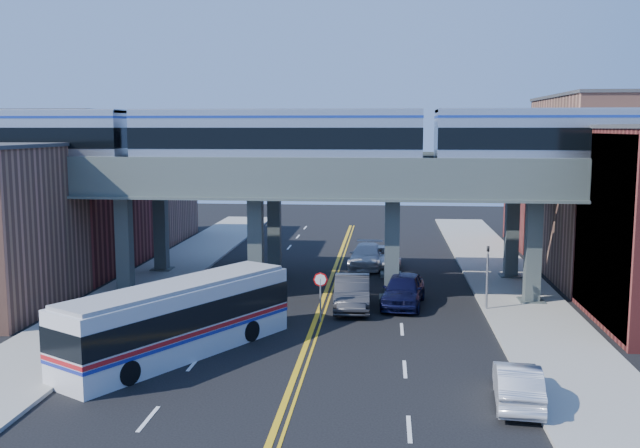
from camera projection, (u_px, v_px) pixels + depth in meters
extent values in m
plane|color=black|center=(308.00, 338.00, 34.16)|extent=(120.00, 120.00, 0.00)
cube|color=gray|center=(145.00, 286.00, 45.08)|extent=(5.00, 70.00, 0.16)
cube|color=gray|center=(516.00, 294.00, 42.96)|extent=(5.00, 70.00, 0.16)
cube|color=maroon|center=(76.00, 192.00, 50.92)|extent=(8.00, 14.00, 11.00)
cube|color=#96604D|center=(139.00, 196.00, 63.95)|extent=(8.00, 10.00, 8.00)
cube|color=#96604D|center=(610.00, 189.00, 47.44)|extent=(8.00, 14.00, 12.00)
cube|color=maroon|center=(562.00, 193.00, 60.47)|extent=(8.00, 10.00, 9.00)
cube|color=teal|center=(602.00, 233.00, 36.13)|extent=(0.10, 9.50, 9.50)
cube|color=#475250|center=(125.00, 246.00, 42.76)|extent=(0.85, 0.85, 6.00)
cube|color=#475250|center=(256.00, 248.00, 42.03)|extent=(0.85, 0.85, 6.00)
cube|color=#475250|center=(392.00, 250.00, 41.29)|extent=(0.85, 0.85, 6.00)
cube|color=#475250|center=(533.00, 252.00, 40.55)|extent=(0.85, 0.85, 6.00)
cube|color=#4E5954|center=(323.00, 186.00, 41.16)|extent=(52.00, 3.60, 1.40)
cube|color=#475250|center=(161.00, 229.00, 49.67)|extent=(0.85, 0.85, 6.00)
cube|color=#475250|center=(274.00, 231.00, 48.93)|extent=(0.85, 0.85, 6.00)
cube|color=#475250|center=(391.00, 233.00, 48.19)|extent=(0.85, 0.85, 6.00)
cube|color=#475250|center=(512.00, 234.00, 47.46)|extent=(0.85, 0.85, 6.00)
cube|color=#4E5954|center=(332.00, 178.00, 48.07)|extent=(52.00, 3.60, 1.40)
cube|color=black|center=(77.00, 170.00, 42.41)|extent=(2.40, 2.40, 0.27)
cube|color=black|center=(188.00, 171.00, 41.79)|extent=(2.40, 2.40, 0.27)
cube|color=black|center=(369.00, 172.00, 40.81)|extent=(2.40, 2.40, 0.27)
cube|color=silver|center=(277.00, 139.00, 41.05)|extent=(16.57, 3.16, 3.49)
cube|color=black|center=(277.00, 136.00, 41.03)|extent=(16.59, 3.22, 1.20)
cube|color=black|center=(488.00, 172.00, 40.18)|extent=(2.40, 2.40, 0.27)
cube|color=silver|center=(587.00, 139.00, 39.44)|extent=(16.57, 3.16, 3.49)
cube|color=black|center=(587.00, 136.00, 39.42)|extent=(16.59, 3.22, 1.20)
cylinder|color=slate|center=(320.00, 300.00, 36.94)|extent=(0.09, 0.09, 2.30)
cylinder|color=red|center=(320.00, 280.00, 36.80)|extent=(0.76, 0.04, 0.76)
cylinder|color=slate|center=(487.00, 283.00, 39.02)|extent=(0.12, 0.12, 3.20)
imported|color=black|center=(488.00, 246.00, 38.75)|extent=(0.15, 0.18, 0.90)
cube|color=silver|center=(179.00, 321.00, 31.55)|extent=(8.34, 11.60, 3.09)
cube|color=black|center=(179.00, 312.00, 31.50)|extent=(8.41, 11.67, 1.05)
cube|color=#B21419|center=(180.00, 327.00, 31.59)|extent=(8.40, 11.66, 0.18)
cylinder|color=black|center=(109.00, 367.00, 28.63)|extent=(2.82, 2.23, 1.00)
cylinder|color=black|center=(232.00, 327.00, 34.38)|extent=(2.82, 2.23, 1.00)
imported|color=black|center=(403.00, 290.00, 40.36)|extent=(2.84, 5.65, 1.85)
imported|color=#29292B|center=(352.00, 292.00, 39.73)|extent=(2.13, 5.61, 1.83)
imported|color=white|center=(383.00, 256.00, 51.99)|extent=(2.58, 5.26, 1.44)
imported|color=silver|center=(366.00, 256.00, 51.63)|extent=(2.69, 5.79, 1.64)
imported|color=#BCBCC1|center=(518.00, 384.00, 25.98)|extent=(2.03, 4.71, 1.51)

